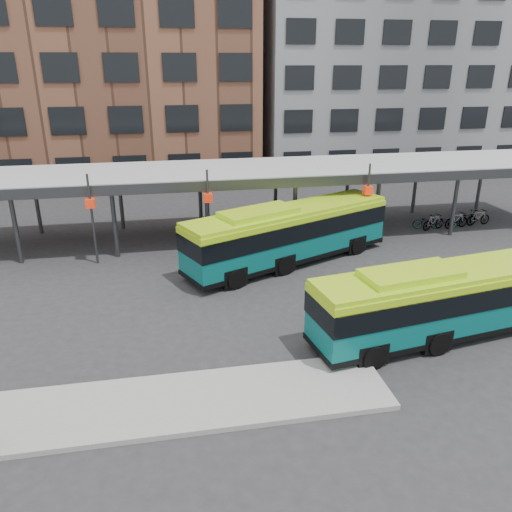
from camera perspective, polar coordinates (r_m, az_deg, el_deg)
The scene contains 8 objects.
ground at distance 19.67m, azimuth 6.41°, elevation -9.53°, with size 120.00×120.00×0.00m, color #28282B.
boarding_island at distance 16.45m, azimuth -9.82°, elevation -16.30°, with size 14.00×3.00×0.18m, color gray.
canopy at distance 30.04m, azimuth -0.47°, elevation 9.58°, with size 40.00×6.53×4.80m.
building_brick at distance 48.33m, azimuth -17.51°, elevation 21.62°, with size 26.00×14.00×22.00m, color brown.
building_grey at distance 52.54m, azimuth 14.19°, elevation 20.74°, with size 24.00×14.00×20.00m, color slate.
bus_front at distance 20.47m, azimuth 20.90°, elevation -4.63°, with size 11.17×3.98×3.02m.
bus_rear at distance 26.17m, azimuth 3.73°, elevation 2.69°, with size 11.76×7.10×3.24m.
bike_rack at distance 34.63m, azimuth 21.46°, elevation 3.85°, with size 5.49×1.65×1.06m.
Camera 1 is at (-5.19, -16.08, 10.07)m, focal length 35.00 mm.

